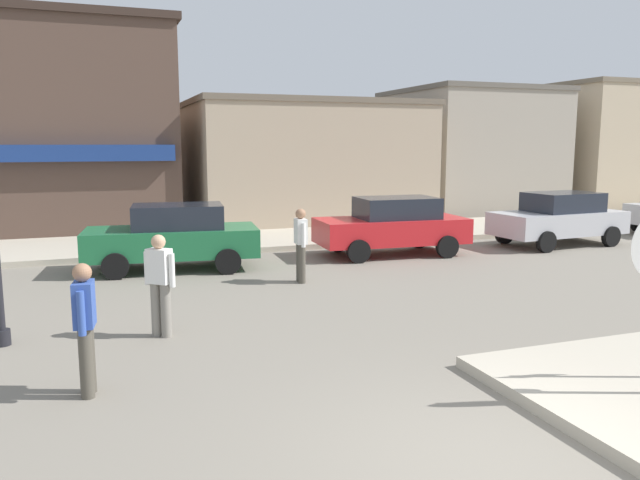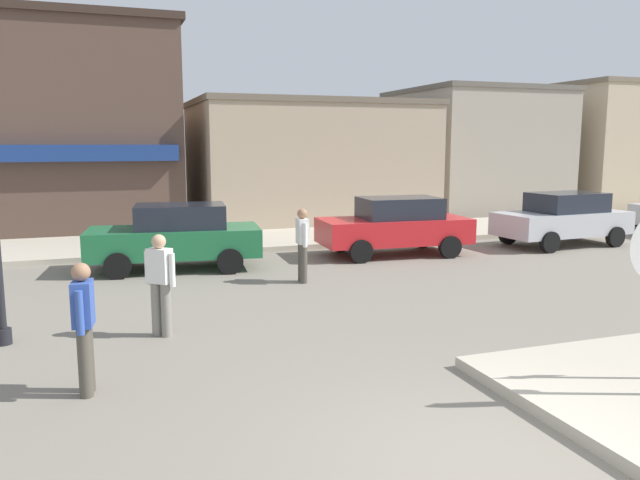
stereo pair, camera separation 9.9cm
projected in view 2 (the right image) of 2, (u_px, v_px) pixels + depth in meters
name	position (u px, v px, depth m)	size (l,w,h in m)	color
ground_plane	(493.00, 469.00, 5.79)	(160.00, 160.00, 0.00)	gray
kerb_far	(220.00, 241.00, 18.80)	(80.00, 4.00, 0.15)	#B7AD99
parked_car_nearest	(176.00, 236.00, 14.85)	(4.17, 2.23, 1.56)	#1E6B3D
parked_car_second	(395.00, 225.00, 16.76)	(4.09, 2.06, 1.56)	red
parked_car_third	(563.00, 218.00, 18.34)	(4.11, 2.10, 1.56)	#B7B7BC
pedestrian_crossing_near	(302.00, 243.00, 13.43)	(0.24, 0.55, 1.61)	#4C473D
pedestrian_crossing_far	(84.00, 324.00, 7.39)	(0.26, 0.56, 1.61)	#4C473D
pedestrian_kerb_side	(160.00, 282.00, 9.66)	(0.47, 0.43, 1.61)	gray
building_corner_shop	(37.00, 128.00, 22.11)	(9.58, 8.49, 7.04)	brown
building_storefront_left_near	(308.00, 162.00, 24.13)	(8.70, 6.23, 4.57)	tan
building_storefront_left_mid	(473.00, 150.00, 27.98)	(6.29, 6.54, 5.35)	#9E9384
building_storefront_right_near	(637.00, 146.00, 30.04)	(9.07, 5.26, 5.74)	tan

